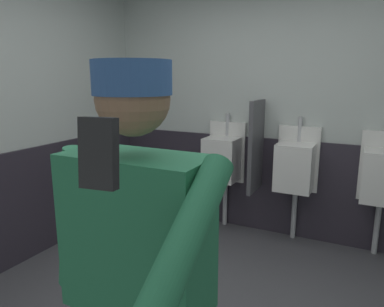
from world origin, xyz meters
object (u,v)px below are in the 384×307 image
(person, at_px, (137,260))
(urinal_right, at_px, (383,176))
(cell_phone, at_px, (99,153))
(urinal_middle, at_px, (295,166))
(urinal_left, at_px, (223,158))

(person, bearing_deg, urinal_right, 71.91)
(urinal_right, xyz_separation_m, cell_phone, (-0.51, -3.00, 0.73))
(person, distance_m, cell_phone, 0.77)
(person, xyz_separation_m, cell_phone, (0.31, -0.50, 0.50))
(urinal_middle, bearing_deg, urinal_left, 180.00)
(urinal_left, bearing_deg, urinal_middle, 0.00)
(urinal_left, xyz_separation_m, person, (0.68, -2.50, 0.22))
(urinal_middle, relative_size, person, 0.74)
(urinal_left, distance_m, person, 2.60)
(urinal_middle, bearing_deg, cell_phone, -85.46)
(urinal_right, bearing_deg, person, -108.09)
(urinal_right, distance_m, cell_phone, 3.13)
(urinal_middle, distance_m, cell_phone, 3.10)
(person, relative_size, cell_phone, 15.17)
(urinal_left, distance_m, cell_phone, 3.24)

